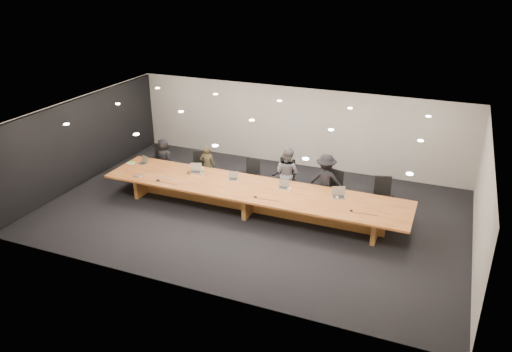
{
  "coord_description": "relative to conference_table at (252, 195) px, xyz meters",
  "views": [
    {
      "loc": [
        5.05,
        -11.97,
        6.73
      ],
      "look_at": [
        0.0,
        0.3,
        1.0
      ],
      "focal_mm": 35.0,
      "sensor_mm": 36.0,
      "label": 1
    }
  ],
  "objects": [
    {
      "name": "mic_right",
      "position": [
        2.95,
        -0.34,
        0.24
      ],
      "size": [
        0.13,
        0.13,
        0.03
      ],
      "primitive_type": "cone",
      "rotation": [
        0.0,
        0.0,
        0.26
      ],
      "color": "black",
      "rests_on": "conference_table"
    },
    {
      "name": "chair_far_left",
      "position": [
        -3.93,
        1.25,
        0.02
      ],
      "size": [
        0.63,
        0.63,
        1.08
      ],
      "primitive_type": null,
      "rotation": [
        0.0,
        0.0,
        0.17
      ],
      "color": "black",
      "rests_on": "ground"
    },
    {
      "name": "mic_left",
      "position": [
        -2.78,
        -0.59,
        0.25
      ],
      "size": [
        0.14,
        0.14,
        0.03
      ],
      "primitive_type": "cone",
      "rotation": [
        0.0,
        0.0,
        0.03
      ],
      "color": "black",
      "rests_on": "conference_table"
    },
    {
      "name": "left_wall_panel",
      "position": [
        -5.94,
        0.0,
        0.85
      ],
      "size": [
        0.08,
        7.84,
        2.74
      ],
      "primitive_type": "cube",
      "color": "black",
      "rests_on": "ground"
    },
    {
      "name": "back_wall",
      "position": [
        0.0,
        4.0,
        0.88
      ],
      "size": [
        12.0,
        0.02,
        2.8
      ],
      "primitive_type": "cube",
      "color": "silver",
      "rests_on": "ground"
    },
    {
      "name": "chair_far_right",
      "position": [
        3.52,
        1.22,
        0.05
      ],
      "size": [
        0.7,
        0.7,
        1.14
      ],
      "primitive_type": null,
      "rotation": [
        0.0,
        0.0,
        0.25
      ],
      "color": "black",
      "rests_on": "ground"
    },
    {
      "name": "chair_mid_left",
      "position": [
        -0.56,
        1.17,
        0.03
      ],
      "size": [
        0.59,
        0.59,
        1.1
      ],
      "primitive_type": null,
      "rotation": [
        0.0,
        0.0,
        -0.06
      ],
      "color": "black",
      "rests_on": "ground"
    },
    {
      "name": "amber_mug",
      "position": [
        -2.19,
        0.2,
        0.29
      ],
      "size": [
        0.12,
        0.12,
        0.11
      ],
      "primitive_type": "cylinder",
      "rotation": [
        0.0,
        0.0,
        0.39
      ],
      "color": "brown",
      "rests_on": "conference_table"
    },
    {
      "name": "laptop_c",
      "position": [
        -0.74,
        0.32,
        0.34
      ],
      "size": [
        0.34,
        0.29,
        0.23
      ],
      "primitive_type": null,
      "rotation": [
        0.0,
        0.0,
        0.34
      ],
      "color": "tan",
      "rests_on": "conference_table"
    },
    {
      "name": "chair_right",
      "position": [
        2.05,
        1.15,
        0.05
      ],
      "size": [
        0.71,
        0.71,
        1.15
      ],
      "primitive_type": null,
      "rotation": [
        0.0,
        0.0,
        -0.26
      ],
      "color": "black",
      "rests_on": "ground"
    },
    {
      "name": "notepad",
      "position": [
        -4.35,
        0.27,
        0.24
      ],
      "size": [
        0.23,
        0.19,
        0.01
      ],
      "primitive_type": "cube",
      "rotation": [
        0.0,
        0.0,
        -0.07
      ],
      "color": "white",
      "rests_on": "conference_table"
    },
    {
      "name": "water_bottle",
      "position": [
        -1.76,
        0.3,
        0.35
      ],
      "size": [
        0.09,
        0.09,
        0.24
      ],
      "primitive_type": "cylinder",
      "rotation": [
        0.0,
        0.0,
        -0.2
      ],
      "color": "silver",
      "rests_on": "conference_table"
    },
    {
      "name": "lime_gadget",
      "position": [
        -4.33,
        0.29,
        0.26
      ],
      "size": [
        0.18,
        0.12,
        0.03
      ],
      "primitive_type": "cube",
      "rotation": [
        0.0,
        0.0,
        0.12
      ],
      "color": "#51C534",
      "rests_on": "notepad"
    },
    {
      "name": "laptop_a",
      "position": [
        -3.97,
        0.36,
        0.35
      ],
      "size": [
        0.36,
        0.31,
        0.24
      ],
      "primitive_type": null,
      "rotation": [
        0.0,
        0.0,
        -0.37
      ],
      "color": "#B9AA8E",
      "rests_on": "conference_table"
    },
    {
      "name": "conference_table",
      "position": [
        0.0,
        0.0,
        0.0
      ],
      "size": [
        9.0,
        1.8,
        0.75
      ],
      "color": "brown",
      "rests_on": "ground"
    },
    {
      "name": "chair_mid_right",
      "position": [
        0.49,
        1.34,
        0.08
      ],
      "size": [
        0.71,
        0.71,
        1.19
      ],
      "primitive_type": null,
      "rotation": [
        0.0,
        0.0,
        -0.19
      ],
      "color": "black",
      "rests_on": "ground"
    },
    {
      "name": "person_b",
      "position": [
        -2.08,
        1.21,
        0.15
      ],
      "size": [
        0.56,
        0.45,
        1.34
      ],
      "primitive_type": "imported",
      "rotation": [
        0.0,
        0.0,
        3.44
      ],
      "color": "#312B1A",
      "rests_on": "ground"
    },
    {
      "name": "person_d",
      "position": [
        1.85,
        1.16,
        0.29
      ],
      "size": [
        1.12,
        0.74,
        1.62
      ],
      "primitive_type": "imported",
      "rotation": [
        0.0,
        0.0,
        3.28
      ],
      "color": "black",
      "rests_on": "ground"
    },
    {
      "name": "person_a",
      "position": [
        -3.71,
        1.22,
        0.15
      ],
      "size": [
        0.76,
        0.6,
        1.35
      ],
      "primitive_type": "imported",
      "rotation": [
        0.0,
        0.0,
        2.84
      ],
      "color": "black",
      "rests_on": "ground"
    },
    {
      "name": "paper_cup_near",
      "position": [
        1.07,
        0.23,
        0.27
      ],
      "size": [
        0.09,
        0.09,
        0.09
      ],
      "primitive_type": "cone",
      "rotation": [
        0.0,
        0.0,
        0.34
      ],
      "color": "white",
      "rests_on": "conference_table"
    },
    {
      "name": "chair_left",
      "position": [
        -2.39,
        1.23,
        0.01
      ],
      "size": [
        0.69,
        0.69,
        1.06
      ],
      "primitive_type": null,
      "rotation": [
        0.0,
        0.0,
        0.34
      ],
      "color": "black",
      "rests_on": "ground"
    },
    {
      "name": "laptop_e",
      "position": [
        2.46,
        0.31,
        0.38
      ],
      "size": [
        0.45,
        0.39,
        0.29
      ],
      "primitive_type": null,
      "rotation": [
        0.0,
        0.0,
        0.39
      ],
      "color": "tan",
      "rests_on": "conference_table"
    },
    {
      "name": "laptop_d",
      "position": [
        0.83,
        0.31,
        0.34
      ],
      "size": [
        0.31,
        0.24,
        0.23
      ],
      "primitive_type": null,
      "rotation": [
        0.0,
        0.0,
        0.09
      ],
      "color": "tan",
      "rests_on": "conference_table"
    },
    {
      "name": "person_c",
      "position": [
        0.65,
        1.21,
        0.3
      ],
      "size": [
        0.97,
        0.87,
        1.65
      ],
      "primitive_type": "imported",
      "rotation": [
        0.0,
        0.0,
        2.78
      ],
      "color": "#515254",
      "rests_on": "ground"
    },
    {
      "name": "paper_cup_far",
      "position": [
        2.44,
        0.18,
        0.27
      ],
      "size": [
        0.1,
        0.1,
        0.09
      ],
      "primitive_type": "cone",
      "rotation": [
        0.0,
        0.0,
        0.38
      ],
      "color": "silver",
      "rests_on": "conference_table"
    },
    {
      "name": "laptop_b",
      "position": [
        -2.04,
        0.37,
        0.37
      ],
      "size": [
        0.42,
        0.35,
        0.28
      ],
      "primitive_type": null,
      "rotation": [
        0.0,
        0.0,
        0.31
      ],
      "color": "#B5AA8A",
      "rests_on": "conference_table"
    },
    {
      "name": "ground",
      "position": [
        0.0,
        0.0,
        -0.52
      ],
      "size": [
        12.0,
        12.0,
        0.0
      ],
      "primitive_type": "plane",
      "color": "black",
      "rests_on": "ground"
    },
    {
      "name": "av_box",
      "position": [
        -3.51,
        -0.56,
        0.25
      ],
      "size": [
        0.22,
        0.18,
        0.03
      ],
      "primitive_type": "cube",
      "rotation": [
        0.0,
        0.0,
        -0.11
      ],
      "color": "#BBBAC0",
      "rests_on": "conference_table"
    },
    {
      "name": "mic_center",
      "position": [
        0.32,
        -0.52,
        0.24
      ],
      "size": [
        0.14,
        0.14,
        0.03
      ],
      "primitive_type": "cone",
      "rotation": [
        0.0,
        0.0,
        -0.16
      ],
      "color": "black",
      "rests_on": "conference_table"
    }
  ]
}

